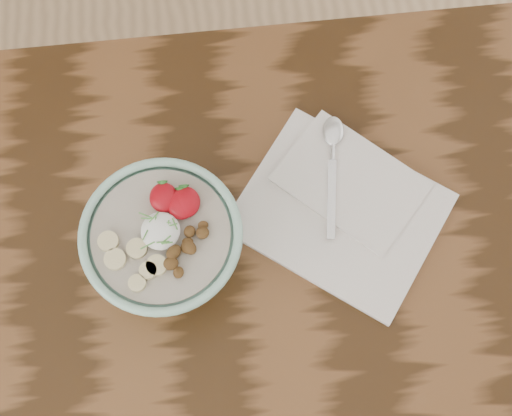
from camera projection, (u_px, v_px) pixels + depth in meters
The scene contains 4 objects.
table at pixel (213, 337), 103.16cm from camera, with size 160.00×90.00×75.00cm.
breakfast_bowl at pixel (165, 243), 90.85cm from camera, with size 20.24×20.24×13.17cm.
napkin at pixel (342, 206), 98.95cm from camera, with size 33.68×32.67×1.61cm.
spoon at pixel (333, 148), 100.25cm from camera, with size 4.96×18.30×0.95cm.
Camera 1 is at (4.60, -15.18, 169.53)cm, focal length 50.00 mm.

